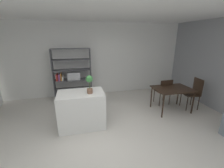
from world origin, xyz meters
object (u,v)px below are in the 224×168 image
at_px(potted_plant_on_island, 89,83).
at_px(dining_chair_far, 164,90).
at_px(dining_chair_window_side, 194,91).
at_px(kitchen_island, 82,110).
at_px(open_bookshelf, 71,77).
at_px(dining_table, 172,91).

bearing_deg(potted_plant_on_island, dining_chair_far, 16.26).
distance_m(dining_chair_far, dining_chair_window_side, 0.89).
xyz_separation_m(dining_chair_far, dining_chair_window_side, (0.77, -0.44, 0.04)).
distance_m(kitchen_island, potted_plant_on_island, 0.75).
xyz_separation_m(open_bookshelf, dining_chair_window_side, (3.78, -1.66, -0.27)).
relative_size(kitchen_island, dining_table, 1.01).
height_order(kitchen_island, dining_table, kitchen_island).
relative_size(dining_table, dining_chair_window_side, 1.13).
bearing_deg(open_bookshelf, dining_table, -28.79).
height_order(dining_table, dining_chair_window_side, dining_chair_window_side).
distance_m(kitchen_island, dining_chair_far, 2.81).
bearing_deg(dining_chair_window_side, kitchen_island, -79.46).
distance_m(potted_plant_on_island, dining_table, 2.58).
bearing_deg(dining_chair_far, kitchen_island, 10.78).
bearing_deg(open_bookshelf, dining_chair_far, -22.11).
bearing_deg(dining_chair_far, dining_table, 86.85).
xyz_separation_m(dining_table, dining_chair_far, (0.00, 0.43, -0.12)).
xyz_separation_m(potted_plant_on_island, open_bookshelf, (-0.49, 1.95, -0.32)).
xyz_separation_m(kitchen_island, dining_table, (2.73, 0.22, 0.20)).
relative_size(kitchen_island, dining_chair_window_side, 1.15).
xyz_separation_m(kitchen_island, potted_plant_on_island, (0.22, -0.08, 0.72)).
height_order(open_bookshelf, dining_chair_window_side, open_bookshelf).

